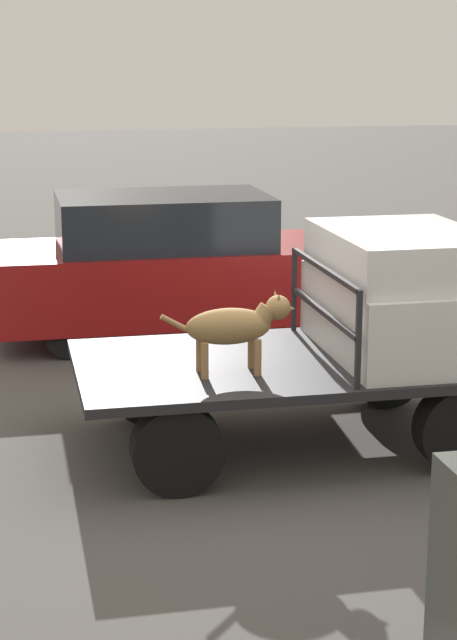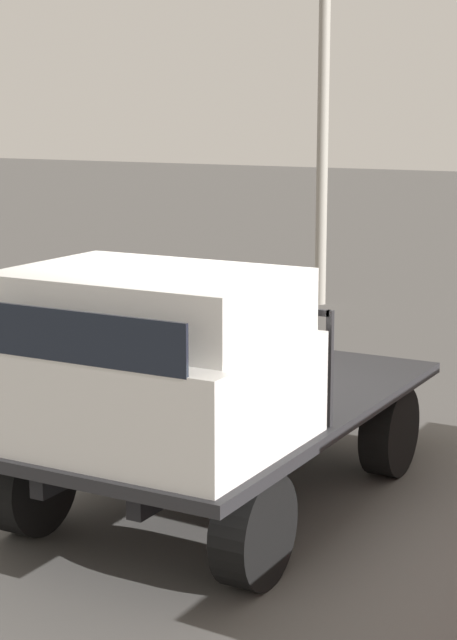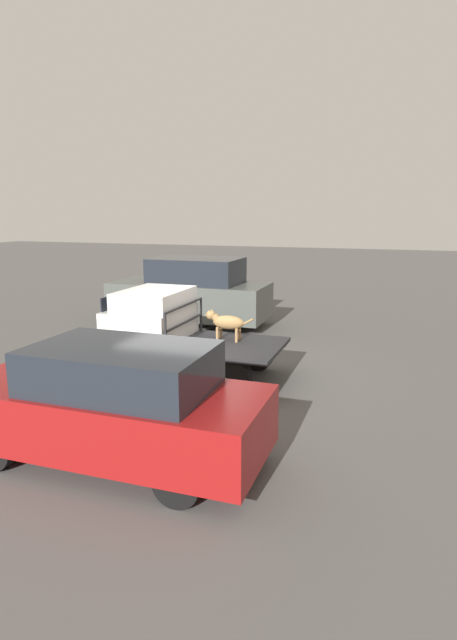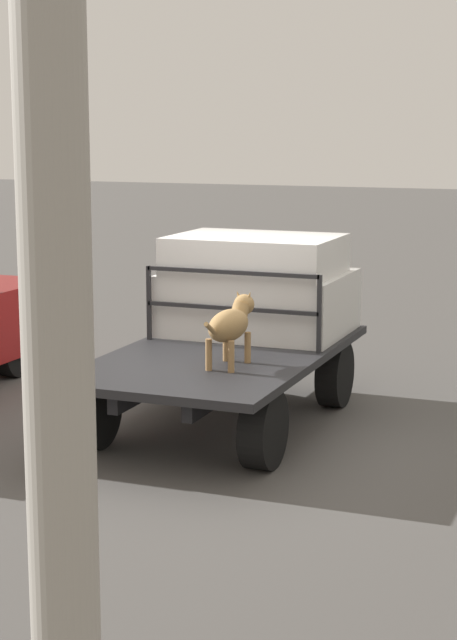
% 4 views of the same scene
% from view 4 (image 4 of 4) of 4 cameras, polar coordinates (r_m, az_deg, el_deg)
% --- Properties ---
extents(ground_plane, '(80.00, 80.00, 0.00)m').
position_cam_4_polar(ground_plane, '(10.66, -0.32, -5.63)').
color(ground_plane, '#514F4C').
extents(flatbed_truck, '(3.62, 1.98, 0.76)m').
position_cam_4_polar(flatbed_truck, '(10.52, -0.32, -2.72)').
color(flatbed_truck, black).
rests_on(flatbed_truck, ground).
extents(truck_cab, '(1.45, 1.86, 1.04)m').
position_cam_4_polar(truck_cab, '(11.31, 1.57, 1.79)').
color(truck_cab, silver).
rests_on(truck_cab, flatbed_truck).
extents(truck_headboard, '(0.04, 1.86, 0.76)m').
position_cam_4_polar(truck_headboard, '(10.60, 0.16, 1.30)').
color(truck_headboard, '#232326').
rests_on(truck_headboard, flatbed_truck).
extents(dog, '(1.08, 0.29, 0.65)m').
position_cam_4_polar(dog, '(9.78, 0.14, -0.19)').
color(dog, '#9E7547').
rests_on(dog, flatbed_truck).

